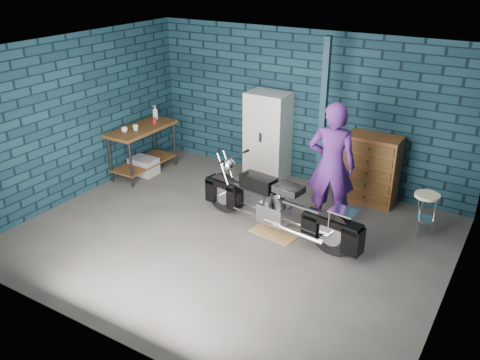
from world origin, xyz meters
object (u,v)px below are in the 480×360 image
at_px(locker, 267,136).
at_px(shop_stool, 424,214).
at_px(person, 331,166).
at_px(storage_bin, 144,166).
at_px(workbench, 143,150).
at_px(motorcycle, 278,201).
at_px(tool_chest, 371,169).

xyz_separation_m(locker, shop_stool, (3.00, -0.65, -0.47)).
distance_m(person, storage_bin, 3.81).
xyz_separation_m(person, locker, (-1.66, 1.08, -0.17)).
relative_size(workbench, person, 0.72).
relative_size(motorcycle, tool_chest, 2.02).
xyz_separation_m(workbench, shop_stool, (5.07, 0.39, -0.13)).
bearing_deg(locker, tool_chest, 0.00).
xyz_separation_m(storage_bin, shop_stool, (5.05, 0.44, 0.17)).
xyz_separation_m(person, shop_stool, (1.33, 0.43, -0.64)).
height_order(workbench, person, person).
distance_m(workbench, shop_stool, 5.09).
relative_size(workbench, motorcycle, 0.60).
xyz_separation_m(person, storage_bin, (-3.72, -0.01, -0.82)).
xyz_separation_m(motorcycle, tool_chest, (0.83, 1.73, 0.06)).
bearing_deg(storage_bin, workbench, 112.52).
xyz_separation_m(motorcycle, locker, (-1.12, 1.73, 0.29)).
distance_m(workbench, tool_chest, 4.16).
bearing_deg(tool_chest, storage_bin, -164.73).
height_order(motorcycle, person, person).
height_order(workbench, motorcycle, motorcycle).
relative_size(motorcycle, storage_bin, 4.66).
bearing_deg(person, tool_chest, -119.88).
height_order(motorcycle, tool_chest, tool_chest).
distance_m(motorcycle, shop_stool, 2.17).
distance_m(motorcycle, storage_bin, 3.26).
height_order(tool_chest, shop_stool, tool_chest).
xyz_separation_m(workbench, person, (3.74, -0.04, 0.52)).
bearing_deg(person, storage_bin, -14.89).
bearing_deg(workbench, tool_chest, 14.56).
bearing_deg(locker, person, -33.01).
bearing_deg(storage_bin, person, 0.19).
relative_size(storage_bin, shop_stool, 0.76).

